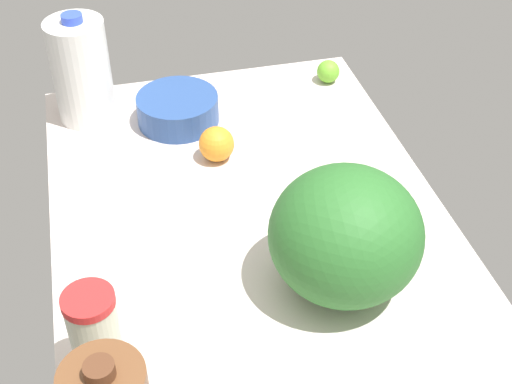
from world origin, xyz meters
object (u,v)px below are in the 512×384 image
mixing_bowl (178,109)px  milk_jug (81,71)px  tumbler_cup (96,336)px  orange_beside_bowl (217,144)px  watermelon (346,235)px  lime_far_back (328,71)px

mixing_bowl → milk_jug: bearing=-109.8°
tumbler_cup → orange_beside_bowl: bearing=150.5°
watermelon → tumbler_cup: bearing=-78.0°
lime_far_back → orange_beside_bowl: size_ratio=0.74×
milk_jug → lime_far_back: (-1.39, 58.74, -9.16)cm
milk_jug → lime_far_back: size_ratio=4.55×
milk_jug → lime_far_back: milk_jug is taller
mixing_bowl → lime_far_back: 39.76cm
watermelon → lime_far_back: size_ratio=4.63×
tumbler_cup → lime_far_back: 96.39cm
milk_jug → orange_beside_bowl: (23.19, 25.68, -8.17)cm
tumbler_cup → orange_beside_bowl: 57.29cm
watermelon → orange_beside_bowl: size_ratio=3.42×
milk_jug → watermelon: 75.21cm
milk_jug → lime_far_back: bearing=91.4°
milk_jug → orange_beside_bowl: bearing=47.9°
mixing_bowl → watermelon: bearing=19.0°
tumbler_cup → mixing_bowl: bearing=161.2°
milk_jug → orange_beside_bowl: 35.55cm
mixing_bowl → watermelon: 60.67cm
mixing_bowl → tumbler_cup: tumbler_cup is taller
orange_beside_bowl → mixing_bowl: bearing=-160.2°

